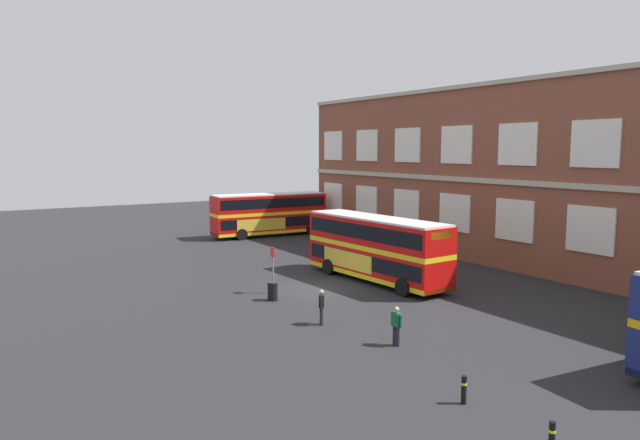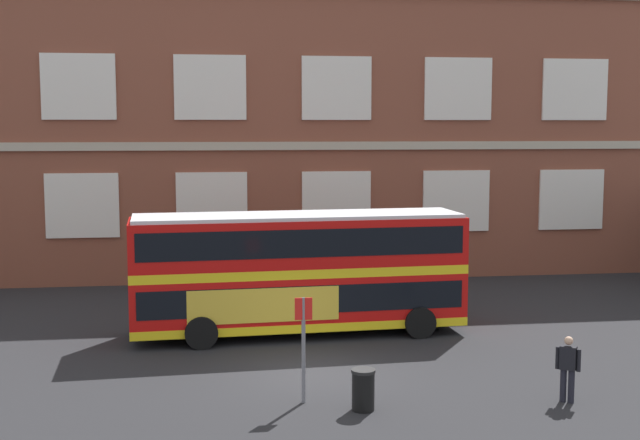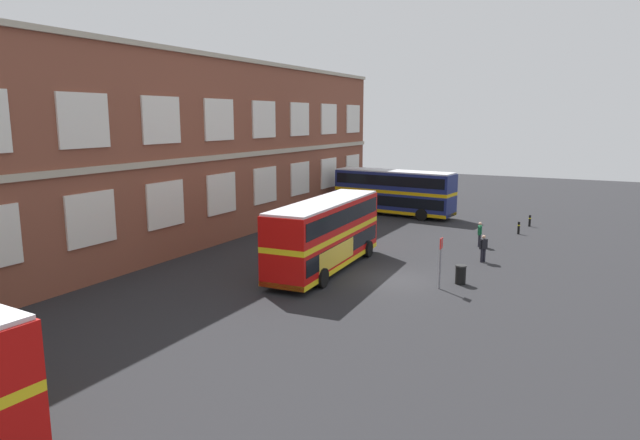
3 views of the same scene
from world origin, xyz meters
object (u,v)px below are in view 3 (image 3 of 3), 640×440
at_px(second_passenger, 483,247).
at_px(safety_bollard_west, 530,221).
at_px(station_litter_bin, 461,274).
at_px(bus_stand_flag, 440,258).
at_px(waiting_passenger, 480,233).
at_px(double_decker_middle, 326,233).
at_px(double_decker_far, 394,192).
at_px(safety_bollard_east, 519,228).

bearing_deg(second_passenger, safety_bollard_west, -4.33).
bearing_deg(station_litter_bin, bus_stand_flag, 151.52).
bearing_deg(waiting_passenger, safety_bollard_west, -12.95).
height_order(double_decker_middle, safety_bollard_west, double_decker_middle).
xyz_separation_m(waiting_passenger, safety_bollard_west, (9.19, -2.11, -0.44)).
bearing_deg(double_decker_middle, station_litter_bin, -84.42).
bearing_deg(station_litter_bin, double_decker_far, 29.70).
height_order(station_litter_bin, safety_bollard_east, station_litter_bin).
distance_m(bus_stand_flag, station_litter_bin, 1.93).
height_order(double_decker_middle, station_litter_bin, double_decker_middle).
distance_m(waiting_passenger, second_passenger, 4.35).
distance_m(double_decker_middle, safety_bollard_east, 18.02).
relative_size(double_decker_middle, waiting_passenger, 6.55).
bearing_deg(double_decker_middle, safety_bollard_east, -28.27).
bearing_deg(double_decker_far, double_decker_middle, -171.39).
xyz_separation_m(station_litter_bin, safety_bollard_east, (15.05, -0.78, -0.03)).
distance_m(double_decker_middle, second_passenger, 9.93).
distance_m(double_decker_far, second_passenger, 17.29).
height_order(double_decker_middle, waiting_passenger, double_decker_middle).
relative_size(second_passenger, safety_bollard_west, 1.79).
bearing_deg(bus_stand_flag, station_litter_bin, -28.48).
xyz_separation_m(double_decker_far, bus_stand_flag, (-20.09, -9.91, -0.51)).
bearing_deg(waiting_passenger, station_litter_bin, -174.01).
xyz_separation_m(waiting_passenger, station_litter_bin, (-9.44, -0.99, -0.41)).
height_order(waiting_passenger, second_passenger, same).
relative_size(double_decker_middle, safety_bollard_east, 11.71).
height_order(double_decker_far, waiting_passenger, double_decker_far).
relative_size(second_passenger, bus_stand_flag, 0.63).
bearing_deg(second_passenger, double_decker_far, 38.66).
bearing_deg(safety_bollard_west, double_decker_far, 89.68).
bearing_deg(safety_bollard_west, station_litter_bin, 176.55).
relative_size(double_decker_middle, double_decker_far, 0.99).
bearing_deg(safety_bollard_east, second_passenger, 176.08).
bearing_deg(safety_bollard_east, waiting_passenger, 162.47).
bearing_deg(safety_bollard_west, waiting_passenger, 167.05).
bearing_deg(double_decker_middle, bus_stand_flag, -95.20).
distance_m(double_decker_middle, bus_stand_flag, 7.01).
distance_m(station_litter_bin, safety_bollard_east, 15.07).
distance_m(bus_stand_flag, safety_bollard_east, 16.55).
relative_size(waiting_passenger, safety_bollard_east, 1.79).
relative_size(double_decker_middle, bus_stand_flag, 4.12).
height_order(double_decker_far, safety_bollard_west, double_decker_far).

